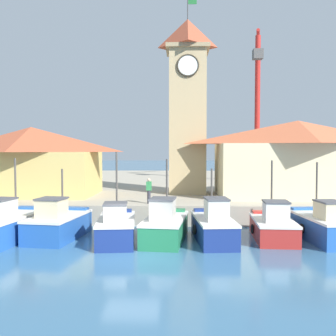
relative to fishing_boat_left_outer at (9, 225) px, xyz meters
name	(u,v)px	position (x,y,z in m)	size (l,w,h in m)	color
ground_plane	(132,255)	(6.69, -2.58, -0.81)	(300.00, 300.00, 0.00)	#386689
quay_wharf	(161,186)	(6.69, 23.94, -0.18)	(120.00, 40.00, 1.26)	#A89E89
fishing_boat_left_outer	(9,225)	(0.00, 0.00, 0.00)	(2.65, 5.30, 4.26)	#2356A8
fishing_boat_left_inner	(58,224)	(2.39, 0.55, -0.02)	(2.73, 4.62, 3.67)	#2356A8
fishing_boat_mid_left	(116,227)	(5.60, -0.03, -0.06)	(2.34, 4.80, 4.61)	navy
fishing_boat_center	(165,226)	(8.08, 0.23, -0.02)	(2.48, 4.95, 4.21)	#237A4C
fishing_boat_mid_right	(214,226)	(10.58, 0.17, -0.01)	(2.21, 4.89, 3.72)	navy
fishing_boat_right_inner	(273,226)	(13.74, 0.69, -0.09)	(2.24, 4.43, 4.14)	#AD2823
fishing_boat_right_outer	(322,226)	(16.20, 0.54, -0.03)	(2.28, 5.02, 4.05)	#2356A8
clock_tower	(187,102)	(9.43, 11.25, 7.65)	(3.33, 3.33, 15.22)	tan
warehouse_left	(31,160)	(-2.45, 9.61, 3.09)	(10.01, 6.47, 5.16)	tan
warehouse_right	(297,158)	(17.54, 9.44, 3.30)	(12.05, 6.94, 5.59)	beige
port_crane_near	(257,125)	(17.14, 22.83, 6.58)	(2.73, 9.66, 16.30)	maroon
dock_worker_near_tower	(149,190)	(6.87, 5.07, 1.30)	(0.34, 0.22, 1.62)	#33333D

